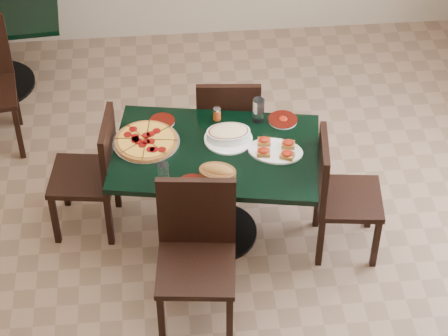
{
  "coord_description": "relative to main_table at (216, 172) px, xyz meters",
  "views": [
    {
      "loc": [
        -0.24,
        -3.93,
        4.34
      ],
      "look_at": [
        0.12,
        0.0,
        0.81
      ],
      "focal_mm": 70.0,
      "sensor_mm": 36.0,
      "label": 1
    }
  ],
  "objects": [
    {
      "name": "water_glass_a",
      "position": [
        0.3,
        0.28,
        0.26
      ],
      "size": [
        0.08,
        0.08,
        0.17
      ],
      "primitive_type": "cylinder",
      "color": "white",
      "rests_on": "main_table"
    },
    {
      "name": "lasagna_casserole",
      "position": [
        0.09,
        0.1,
        0.23
      ],
      "size": [
        0.31,
        0.31,
        0.09
      ],
      "rotation": [
        0.0,
        0.0,
        0.02
      ],
      "color": "white",
      "rests_on": "main_table"
    },
    {
      "name": "side_plate_far_l",
      "position": [
        -0.33,
        0.32,
        0.19
      ],
      "size": [
        0.17,
        0.17,
        0.02
      ],
      "rotation": [
        0.0,
        0.0,
        -0.41
      ],
      "color": "white",
      "rests_on": "main_table"
    },
    {
      "name": "main_table",
      "position": [
        0.0,
        0.0,
        0.0
      ],
      "size": [
        1.42,
        1.04,
        0.75
      ],
      "rotation": [
        0.0,
        0.0,
        -0.17
      ],
      "color": "black",
      "rests_on": "floor"
    },
    {
      "name": "side_plate_far_r",
      "position": [
        0.46,
        0.26,
        0.19
      ],
      "size": [
        0.19,
        0.19,
        0.03
      ],
      "rotation": [
        0.0,
        0.0,
        -0.38
      ],
      "color": "white",
      "rests_on": "main_table"
    },
    {
      "name": "napkin_setting",
      "position": [
        -0.19,
        -0.3,
        0.18
      ],
      "size": [
        0.16,
        0.16,
        0.01
      ],
      "rotation": [
        0.0,
        0.0,
        0.24
      ],
      "color": "silver",
      "rests_on": "main_table"
    },
    {
      "name": "chair_right",
      "position": [
        0.77,
        -0.17,
        -0.07
      ],
      "size": [
        0.47,
        0.47,
        0.9
      ],
      "rotation": [
        0.0,
        0.0,
        1.45
      ],
      "color": "black",
      "rests_on": "floor"
    },
    {
      "name": "water_glass_b",
      "position": [
        -0.34,
        -0.27,
        0.25
      ],
      "size": [
        0.07,
        0.07,
        0.15
      ],
      "primitive_type": "cylinder",
      "color": "white",
      "rests_on": "main_table"
    },
    {
      "name": "bruschetta_platter",
      "position": [
        0.37,
        -0.05,
        0.21
      ],
      "size": [
        0.41,
        0.34,
        0.05
      ],
      "rotation": [
        0.0,
        0.0,
        -0.31
      ],
      "color": "white",
      "rests_on": "main_table"
    },
    {
      "name": "floor",
      "position": [
        -0.1,
        -0.24,
        -0.57
      ],
      "size": [
        5.5,
        5.5,
        0.0
      ],
      "primitive_type": "plane",
      "color": "brown",
      "rests_on": "ground"
    },
    {
      "name": "side_plate_near",
      "position": [
        -0.17,
        -0.31,
        0.19
      ],
      "size": [
        0.19,
        0.19,
        0.02
      ],
      "rotation": [
        0.0,
        0.0,
        0.11
      ],
      "color": "white",
      "rests_on": "main_table"
    },
    {
      "name": "chair_far",
      "position": [
        0.13,
        0.55,
        -0.05
      ],
      "size": [
        0.47,
        0.47,
        0.92
      ],
      "rotation": [
        0.0,
        0.0,
        3.06
      ],
      "color": "black",
      "rests_on": "floor"
    },
    {
      "name": "pepperoni_pizza",
      "position": [
        -0.44,
        0.12,
        0.2
      ],
      "size": [
        0.43,
        0.43,
        0.04
      ],
      "rotation": [
        0.0,
        0.0,
        -0.14
      ],
      "color": "#BCBBC3",
      "rests_on": "main_table"
    },
    {
      "name": "bread_basket",
      "position": [
        -0.01,
        -0.25,
        0.22
      ],
      "size": [
        0.27,
        0.22,
        0.1
      ],
      "rotation": [
        0.0,
        0.0,
        -0.31
      ],
      "color": "brown",
      "rests_on": "main_table"
    },
    {
      "name": "pepper_shaker",
      "position": [
        0.04,
        0.32,
        0.23
      ],
      "size": [
        0.05,
        0.05,
        0.09
      ],
      "color": "#C75415",
      "rests_on": "main_table"
    },
    {
      "name": "chair_near",
      "position": [
        -0.17,
        -0.64,
        -0.01
      ],
      "size": [
        0.51,
        0.51,
        0.99
      ],
      "rotation": [
        0.0,
        0.0,
        -0.11
      ],
      "color": "black",
      "rests_on": "floor"
    },
    {
      "name": "chair_left",
      "position": [
        -0.79,
        0.17,
        -0.06
      ],
      "size": [
        0.48,
        0.48,
        0.91
      ],
      "rotation": [
        0.0,
        0.0,
        -1.71
      ],
      "color": "black",
      "rests_on": "floor"
    }
  ]
}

